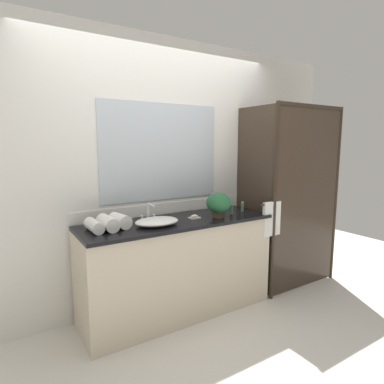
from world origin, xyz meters
TOP-DOWN VIEW (x-y plane):
  - ground_plane at (0.00, 0.00)m, footprint 8.00×8.00m
  - wall_back_with_mirror at (0.00, 0.34)m, footprint 4.40×0.06m
  - vanity_cabinet at (0.00, 0.01)m, footprint 1.80×0.58m
  - shower_enclosure at (1.27, -0.19)m, footprint 1.20×0.59m
  - sink_basin at (-0.24, -0.06)m, footprint 0.39×0.29m
  - faucet at (-0.24, 0.11)m, footprint 0.17×0.15m
  - potted_plant at (0.39, -0.09)m, footprint 0.23×0.23m
  - soap_dish at (0.17, -0.02)m, footprint 0.10×0.07m
  - amenity_bottle_lotion at (0.58, -0.06)m, footprint 0.03×0.03m
  - amenity_bottle_shampoo at (0.76, -0.01)m, footprint 0.03×0.03m
  - rolled_towel_near_edge at (-0.76, 0.02)m, footprint 0.10×0.26m
  - rolled_towel_middle at (-0.65, 0.01)m, footprint 0.12×0.26m
  - rolled_towel_far_edge at (-0.54, 0.03)m, footprint 0.15×0.23m

SIDE VIEW (x-z plane):
  - ground_plane at x=0.00m, z-range 0.00..0.00m
  - vanity_cabinet at x=0.00m, z-range 0.00..0.90m
  - soap_dish at x=0.17m, z-range 0.90..0.93m
  - sink_basin at x=-0.24m, z-range 0.90..0.96m
  - amenity_bottle_lotion at x=0.58m, z-range 0.90..0.99m
  - rolled_towel_near_edge at x=-0.76m, z-range 0.90..1.00m
  - amenity_bottle_shampoo at x=0.76m, z-range 0.90..1.00m
  - faucet at x=-0.24m, z-range 0.87..1.04m
  - rolled_towel_middle at x=-0.65m, z-range 0.90..1.02m
  - rolled_towel_far_edge at x=-0.54m, z-range 0.90..1.02m
  - shower_enclosure at x=1.27m, z-range 0.02..2.02m
  - potted_plant at x=0.39m, z-range 0.91..1.15m
  - wall_back_with_mirror at x=0.00m, z-range 0.00..2.60m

